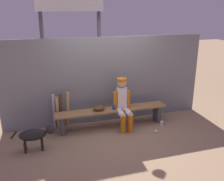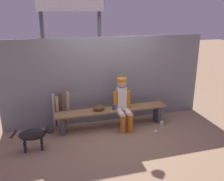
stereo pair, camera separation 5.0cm
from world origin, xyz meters
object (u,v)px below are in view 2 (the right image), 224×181
Objects in this scene: bat_wood_natural at (58,112)px; dog at (35,134)px; bat_aluminum_silver at (54,111)px; player_seated at (123,102)px; bat_wood_dark at (61,110)px; baseball at (156,132)px; scoreboard at (73,11)px; cup_on_ground at (162,123)px; cup_on_bench at (114,107)px; bat_wood_tan at (68,110)px; dugout_bench at (112,113)px; baseball_glove at (99,108)px.

bat_wood_natural reaches higher than dog.
bat_wood_natural is 0.10m from bat_aluminum_silver.
player_seated is 1.52m from bat_wood_natural.
player_seated reaches higher than bat_wood_dark.
scoreboard is (-1.45, 2.12, 2.59)m from baseball.
bat_wood_natural is 2.47m from cup_on_ground.
cup_on_bench is (-0.19, 0.07, -0.13)m from player_seated.
scoreboard is (0.40, 1.29, 2.17)m from bat_wood_tan.
dog reaches higher than dugout_bench.
bat_wood_tan reaches higher than dugout_bench.
bat_wood_tan is at bearing -16.14° from bat_aluminum_silver.
baseball_glove is at bearing -79.69° from scoreboard.
bat_wood_dark is (-1.38, 0.41, -0.19)m from player_seated.
cup_on_bench is at bearing 161.06° from player_seated.
dugout_bench is at bearing 145.16° from baseball.
scoreboard is (-0.63, 1.57, 2.12)m from cup_on_bench.
dugout_bench is 0.38m from player_seated.
cup_on_bench is at bearing -68.15° from scoreboard.
bat_wood_natural is 7.27× the size of cup_on_ground.
dugout_bench is 3.07× the size of bat_aluminum_silver.
baseball_glove is 1.05m from bat_aluminum_silver.
bat_wood_tan is at bearing 166.28° from cup_on_ground.
player_seated is 0.24m from cup_on_bench.
scoreboard is at bearing 134.02° from cup_on_ground.
baseball is at bearing -24.15° from bat_wood_dark.
dugout_bench is 2.80m from scoreboard.
player_seated is at bearing -15.98° from bat_aluminum_silver.
player_seated is 1.27× the size of bat_wood_tan.
bat_wood_dark is 12.25× the size of baseball.
bat_wood_tan is 1.10× the size of dog.
dog is at bearing -163.61° from cup_on_bench.
bat_wood_dark is at bearing 165.24° from dugout_bench.
bat_wood_tan is at bearing 160.53° from baseball_glove.
baseball is at bearing -34.84° from dugout_bench.
baseball is (1.85, -0.84, -0.42)m from bat_wood_tan.
bat_wood_natural is (-0.91, 0.28, -0.11)m from baseball_glove.
bat_wood_dark is 2.41m from cup_on_ground.
dugout_bench is 2.91× the size of bat_wood_dark.
scoreboard is 3.30m from dog.
bat_aluminum_silver is at bearing 164.02° from player_seated.
bat_wood_dark is 0.24× the size of scoreboard.
cup_on_bench reaches higher than baseball.
bat_wood_dark is at bearing 163.73° from cup_on_bench.
baseball is (2.00, -0.90, -0.41)m from bat_wood_dark.
scoreboard is 4.48× the size of dog.
bat_wood_natural is at bearing 166.95° from dugout_bench.
dugout_bench is at bearing -14.19° from bat_aluminum_silver.
dog is at bearing -123.95° from bat_wood_dark.
player_seated reaches higher than cup_on_ground.
bat_aluminum_silver is at bearing 156.81° from baseball.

